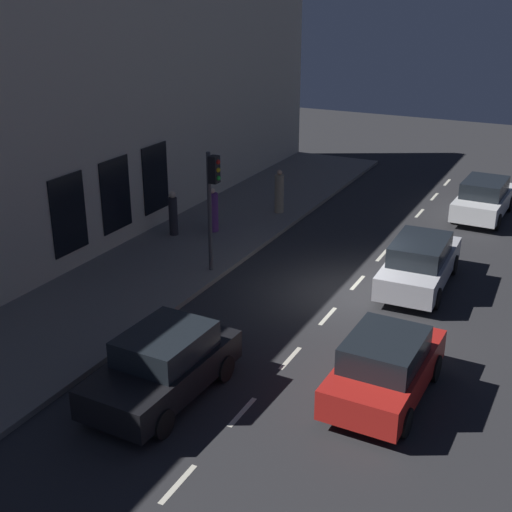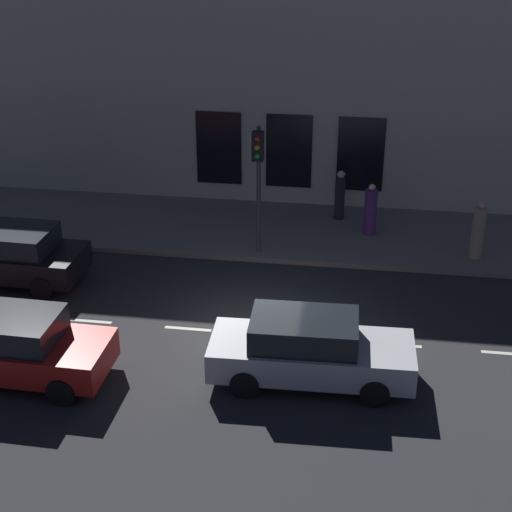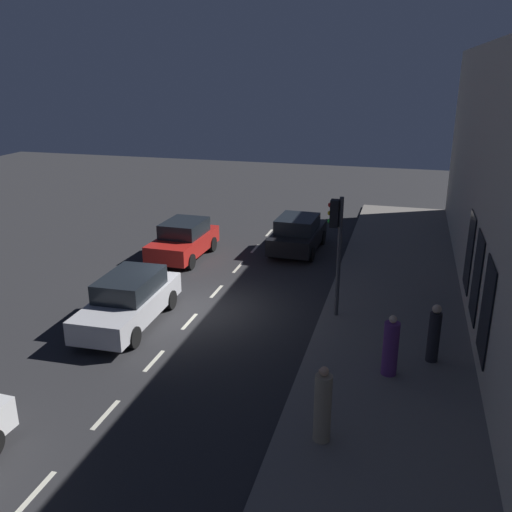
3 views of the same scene
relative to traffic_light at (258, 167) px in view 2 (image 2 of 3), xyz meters
The scene contains 11 objects.
ground_plane 5.23m from the traffic_light, behind, with size 60.00×60.00×0.00m, color #28282B.
sidewalk 3.38m from the traffic_light, 13.36° to the right, with size 4.50×32.00×0.15m.
building_facade 4.67m from the traffic_light, ahead, with size 0.65×32.00×8.49m.
lane_centre_line 5.40m from the traffic_light, 161.64° to the right, with size 0.12×27.20×0.01m.
traffic_light is the anchor object (origin of this frame).
parked_car_0 6.76m from the traffic_light, 161.52° to the right, with size 1.92×4.58×1.58m.
parked_car_1 7.29m from the traffic_light, 110.68° to the left, with size 2.03×4.05×1.58m.
parked_car_3 8.46m from the traffic_light, 147.80° to the left, with size 1.94×3.96×1.58m.
pedestrian_0 4.25m from the traffic_light, 59.56° to the right, with size 0.55×0.55×1.65m.
pedestrian_1 4.22m from the traffic_light, 36.90° to the right, with size 0.42×0.42×1.65m.
pedestrian_2 6.70m from the traffic_light, 84.09° to the right, with size 0.44×0.44×1.75m.
Camera 2 is at (-16.44, -2.56, 10.19)m, focal length 54.66 mm.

